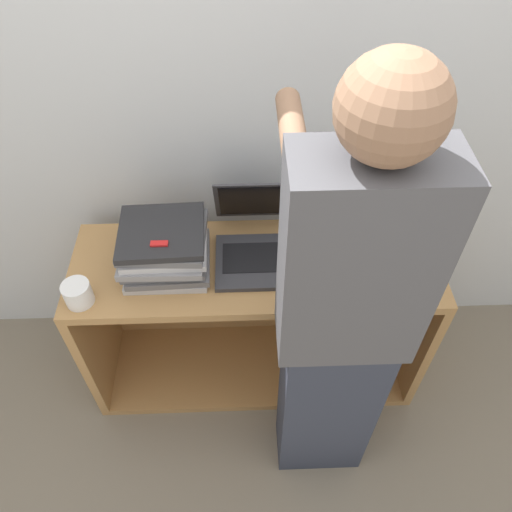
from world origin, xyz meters
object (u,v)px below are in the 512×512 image
laptop_stack_left (165,248)px  laptop_stack_right (344,254)px  person (342,328)px  laptop_open (255,241)px  mug (78,294)px

laptop_stack_left → laptop_stack_right: laptop_stack_left is taller
laptop_stack_left → person: bearing=-34.8°
laptop_open → person: (0.25, -0.47, 0.09)m
laptop_stack_right → laptop_stack_left: bearing=179.9°
laptop_stack_right → mug: (-0.96, -0.16, 0.00)m
laptop_stack_left → mug: bearing=-151.7°
laptop_open → laptop_stack_left: (-0.33, -0.06, 0.04)m
person → mug: size_ratio=17.87×
laptop_stack_left → laptop_stack_right: (0.67, -0.00, -0.05)m
laptop_stack_left → mug: 0.34m
laptop_open → mug: (-0.63, -0.22, -0.01)m
laptop_open → laptop_stack_right: bearing=-10.9°
person → mug: person is taller
mug → laptop_stack_right: bearing=9.3°
mug → person: bearing=-15.5°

